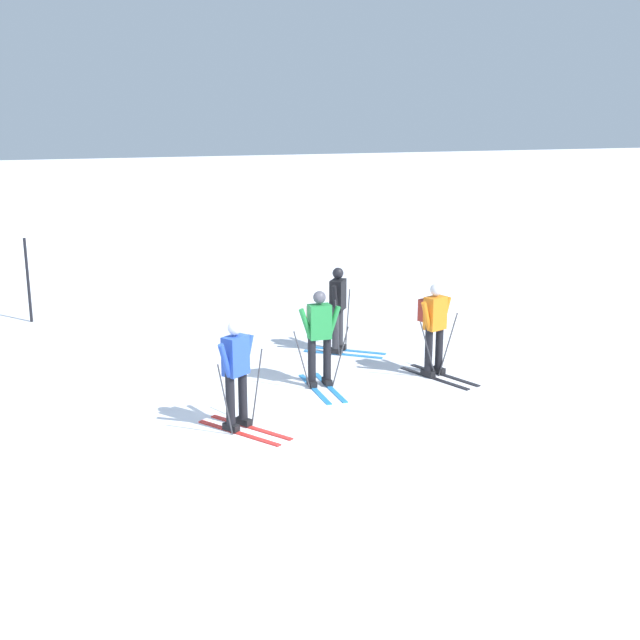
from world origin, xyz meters
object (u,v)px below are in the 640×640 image
(skier_blue, at_px, (236,372))
(skier_orange, at_px, (434,324))
(skier_green, at_px, (319,333))
(skier_black, at_px, (338,307))
(trail_marker_pole, at_px, (28,280))

(skier_blue, bearing_deg, skier_orange, 21.38)
(skier_orange, bearing_deg, skier_green, 179.39)
(skier_blue, bearing_deg, skier_black, 51.44)
(skier_orange, xyz_separation_m, skier_blue, (-3.90, -1.53, -0.04))
(skier_black, bearing_deg, skier_green, -117.08)
(skier_black, xyz_separation_m, skier_blue, (-2.68, -3.36, -0.00))
(skier_black, distance_m, trail_marker_pole, 7.25)
(skier_orange, distance_m, skier_green, 2.14)
(skier_orange, bearing_deg, skier_black, 123.50)
(skier_blue, bearing_deg, skier_green, 41.45)
(skier_blue, bearing_deg, trail_marker_pole, 113.18)
(skier_black, relative_size, skier_orange, 1.00)
(trail_marker_pole, bearing_deg, skier_green, -50.30)
(skier_black, distance_m, skier_green, 2.04)
(skier_orange, relative_size, trail_marker_pole, 0.90)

